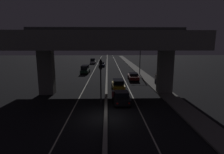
# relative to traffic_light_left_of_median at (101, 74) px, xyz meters

# --- Properties ---
(ground_plane) EXTENTS (200.00, 200.00, 0.00)m
(ground_plane) POSITION_rel_traffic_light_left_of_median_xyz_m (0.56, -3.39, -3.54)
(ground_plane) COLOR black
(lane_line_left_inner) EXTENTS (0.12, 126.00, 0.00)m
(lane_line_left_inner) POSITION_rel_traffic_light_left_of_median_xyz_m (-2.89, 31.61, -3.54)
(lane_line_left_inner) COLOR beige
(lane_line_left_inner) RESTS_ON ground_plane
(lane_line_right_inner) EXTENTS (0.12, 126.00, 0.00)m
(lane_line_right_inner) POSITION_rel_traffic_light_left_of_median_xyz_m (4.00, 31.61, -3.54)
(lane_line_right_inner) COLOR beige
(lane_line_right_inner) RESTS_ON ground_plane
(median_divider) EXTENTS (0.31, 126.00, 0.42)m
(median_divider) POSITION_rel_traffic_light_left_of_median_xyz_m (0.56, 31.61, -3.33)
(median_divider) COLOR gray
(median_divider) RESTS_ON ground_plane
(sidewalk_right) EXTENTS (2.27, 126.00, 0.15)m
(sidewalk_right) POSITION_rel_traffic_light_left_of_median_xyz_m (8.72, 24.61, -3.47)
(sidewalk_right) COLOR slate
(sidewalk_right) RESTS_ON ground_plane
(elevated_overpass) EXTENTS (21.06, 13.49, 8.92)m
(elevated_overpass) POSITION_rel_traffic_light_left_of_median_xyz_m (0.56, 4.92, 3.32)
(elevated_overpass) COLOR slate
(elevated_overpass) RESTS_ON ground_plane
(traffic_light_left_of_median) EXTENTS (0.30, 0.49, 5.20)m
(traffic_light_left_of_median) POSITION_rel_traffic_light_left_of_median_xyz_m (0.00, 0.00, 0.00)
(traffic_light_left_of_median) COLOR black
(traffic_light_left_of_median) RESTS_ON ground_plane
(street_lamp) EXTENTS (2.64, 0.32, 7.23)m
(street_lamp) POSITION_rel_traffic_light_left_of_median_xyz_m (7.59, 20.25, 0.82)
(street_lamp) COLOR #2D2D30
(street_lamp) RESTS_ON ground_plane
(car_black_lead) EXTENTS (1.99, 4.05, 1.42)m
(car_black_lead) POSITION_rel_traffic_light_left_of_median_xyz_m (2.32, 0.67, -2.82)
(car_black_lead) COLOR black
(car_black_lead) RESTS_ON ground_plane
(car_taxi_yellow_second) EXTENTS (1.93, 4.04, 1.59)m
(car_taxi_yellow_second) POSITION_rel_traffic_light_left_of_median_xyz_m (2.31, 6.65, -2.71)
(car_taxi_yellow_second) COLOR gold
(car_taxi_yellow_second) RESTS_ON ground_plane
(car_dark_red_third) EXTENTS (2.01, 4.36, 1.40)m
(car_dark_red_third) POSITION_rel_traffic_light_left_of_median_xyz_m (5.67, 14.12, -2.81)
(car_dark_red_third) COLOR #591414
(car_dark_red_third) RESTS_ON ground_plane
(car_dark_green_lead_oncoming) EXTENTS (1.98, 4.58, 1.94)m
(car_dark_green_lead_oncoming) POSITION_rel_traffic_light_left_of_median_xyz_m (-4.56, 22.34, -2.52)
(car_dark_green_lead_oncoming) COLOR black
(car_dark_green_lead_oncoming) RESTS_ON ground_plane
(car_dark_blue_second_oncoming) EXTENTS (1.90, 4.06, 1.36)m
(car_dark_blue_second_oncoming) POSITION_rel_traffic_light_left_of_median_xyz_m (-1.03, 35.55, -2.84)
(car_dark_blue_second_oncoming) COLOR #141938
(car_dark_blue_second_oncoming) RESTS_ON ground_plane
(car_white_third_oncoming) EXTENTS (2.03, 3.98, 1.91)m
(car_white_third_oncoming) POSITION_rel_traffic_light_left_of_median_xyz_m (-4.53, 44.10, -2.55)
(car_white_third_oncoming) COLOR silver
(car_white_third_oncoming) RESTS_ON ground_plane
(motorcycle_black_filtering_near) EXTENTS (0.34, 1.82, 1.49)m
(motorcycle_black_filtering_near) POSITION_rel_traffic_light_left_of_median_xyz_m (1.36, 1.10, -2.91)
(motorcycle_black_filtering_near) COLOR black
(motorcycle_black_filtering_near) RESTS_ON ground_plane
(pedestrian_on_sidewalk) EXTENTS (0.31, 0.31, 1.68)m
(pedestrian_on_sidewalk) POSITION_rel_traffic_light_left_of_median_xyz_m (8.91, 10.41, -2.54)
(pedestrian_on_sidewalk) COLOR black
(pedestrian_on_sidewalk) RESTS_ON sidewalk_right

